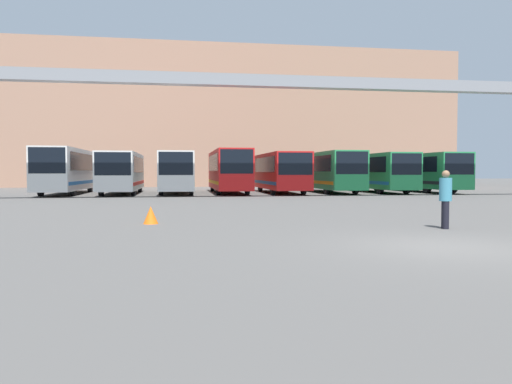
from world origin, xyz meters
The scene contains 13 objects.
ground_plane centered at (0.00, 0.00, 0.00)m, with size 200.00×200.00×0.00m, color #514F4C.
building_backdrop centered at (0.00, 50.75, 7.92)m, with size 53.61×12.00×15.84m.
overhead_gantry centered at (0.00, 19.83, 6.47)m, with size 38.93×0.80×7.51m.
bus_slot_0 centered at (-14.07, 28.68, 1.91)m, with size 2.48×11.55×3.32m.
bus_slot_1 centered at (-10.05, 28.13, 1.75)m, with size 2.52×10.43×3.03m.
bus_slot_2 centered at (-6.03, 28.46, 1.77)m, with size 2.46×11.09×3.07m.
bus_slot_3 centered at (-2.01, 28.64, 1.88)m, with size 2.45×11.47×3.27m.
bus_slot_4 centered at (2.01, 28.04, 1.77)m, with size 2.62×10.26×3.07m.
bus_slot_5 centered at (6.03, 28.24, 1.83)m, with size 2.54×10.66×3.18m.
bus_slot_6 centered at (10.05, 27.98, 1.77)m, with size 2.47×10.14×3.06m.
bus_slot_7 centered at (14.07, 29.02, 1.79)m, with size 2.50×12.22×3.10m.
pedestrian_mid_left centered at (1.88, 3.35, 0.91)m, with size 0.36×0.36×1.71m.
traffic_cone centered at (-6.74, 6.04, 0.28)m, with size 0.48×0.48×0.57m.
Camera 1 is at (-5.83, -10.21, 1.68)m, focal length 35.00 mm.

